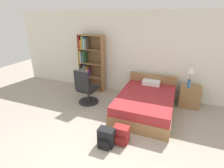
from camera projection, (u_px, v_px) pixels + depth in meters
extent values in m
plane|color=#A39989|center=(98.00, 166.00, 3.07)|extent=(14.00, 14.00, 0.00)
cube|color=silver|center=(142.00, 55.00, 5.37)|extent=(9.00, 0.06, 2.60)
cube|color=olive|center=(81.00, 62.00, 5.96)|extent=(0.02, 0.32, 1.87)
cube|color=olive|center=(103.00, 65.00, 5.68)|extent=(0.02, 0.32, 1.87)
cube|color=brown|center=(94.00, 62.00, 5.95)|extent=(0.85, 0.01, 1.87)
cube|color=olive|center=(93.00, 89.00, 6.17)|extent=(0.81, 0.31, 0.02)
cube|color=orange|center=(83.00, 83.00, 6.19)|extent=(0.04, 0.23, 0.35)
cube|color=orange|center=(84.00, 83.00, 6.17)|extent=(0.02, 0.21, 0.34)
cube|color=maroon|center=(85.00, 84.00, 6.16)|extent=(0.02, 0.21, 0.32)
cube|color=#7A387F|center=(86.00, 84.00, 6.14)|extent=(0.03, 0.18, 0.32)
cube|color=black|center=(87.00, 84.00, 6.15)|extent=(0.04, 0.26, 0.32)
cube|color=olive|center=(93.00, 76.00, 5.99)|extent=(0.81, 0.31, 0.02)
cube|color=navy|center=(82.00, 71.00, 6.04)|extent=(0.02, 0.25, 0.31)
cube|color=#665B51|center=(82.00, 72.00, 6.00)|extent=(0.03, 0.18, 0.28)
cube|color=gold|center=(84.00, 72.00, 6.01)|extent=(0.03, 0.24, 0.26)
cube|color=#665B51|center=(85.00, 70.00, 5.97)|extent=(0.04, 0.22, 0.38)
cube|color=navy|center=(86.00, 70.00, 5.93)|extent=(0.02, 0.18, 0.41)
cube|color=gold|center=(87.00, 71.00, 5.95)|extent=(0.02, 0.24, 0.37)
cube|color=gold|center=(88.00, 72.00, 5.93)|extent=(0.04, 0.19, 0.28)
cube|color=#7A387F|center=(89.00, 72.00, 5.92)|extent=(0.04, 0.20, 0.29)
cube|color=olive|center=(92.00, 63.00, 5.81)|extent=(0.81, 0.31, 0.02)
cube|color=gold|center=(81.00, 56.00, 5.82)|extent=(0.04, 0.21, 0.41)
cube|color=beige|center=(82.00, 57.00, 5.82)|extent=(0.02, 0.23, 0.38)
cube|color=navy|center=(83.00, 58.00, 5.81)|extent=(0.03, 0.21, 0.33)
cube|color=#665B51|center=(84.00, 58.00, 5.80)|extent=(0.03, 0.20, 0.32)
cube|color=#2D6638|center=(85.00, 57.00, 5.78)|extent=(0.02, 0.24, 0.40)
cube|color=olive|center=(91.00, 49.00, 5.64)|extent=(0.81, 0.31, 0.02)
cube|color=maroon|center=(80.00, 42.00, 5.63)|extent=(0.04, 0.19, 0.40)
cube|color=orange|center=(82.00, 44.00, 5.65)|extent=(0.04, 0.21, 0.27)
cube|color=gold|center=(83.00, 43.00, 5.61)|extent=(0.04, 0.21, 0.39)
cube|color=teal|center=(84.00, 42.00, 5.58)|extent=(0.02, 0.19, 0.41)
cube|color=beige|center=(85.00, 44.00, 5.61)|extent=(0.03, 0.24, 0.32)
cube|color=teal|center=(86.00, 43.00, 5.58)|extent=(0.03, 0.23, 0.36)
cube|color=#665B51|center=(87.00, 44.00, 5.56)|extent=(0.03, 0.18, 0.31)
cube|color=olive|center=(91.00, 35.00, 5.47)|extent=(0.85, 0.32, 0.02)
cube|color=olive|center=(145.00, 108.00, 4.68)|extent=(1.41, 2.00, 0.30)
cube|color=maroon|center=(146.00, 99.00, 4.58)|extent=(1.38, 1.96, 0.23)
cube|color=olive|center=(152.00, 86.00, 5.42)|extent=(1.41, 0.08, 0.78)
cube|color=white|center=(151.00, 83.00, 5.16)|extent=(0.50, 0.30, 0.12)
cylinder|color=#232326|center=(89.00, 101.00, 5.27)|extent=(0.59, 0.59, 0.04)
cylinder|color=#333338|center=(88.00, 96.00, 5.20)|extent=(0.06, 0.06, 0.35)
cube|color=black|center=(88.00, 89.00, 5.11)|extent=(0.52, 0.52, 0.10)
cube|color=black|center=(82.00, 81.00, 4.75)|extent=(0.44, 0.11, 0.57)
cube|color=olive|center=(189.00, 96.00, 4.95)|extent=(0.54, 0.41, 0.61)
sphere|color=tan|center=(190.00, 96.00, 4.72)|extent=(0.02, 0.02, 0.02)
cylinder|color=#B2B2B7|center=(189.00, 86.00, 4.83)|extent=(0.16, 0.16, 0.02)
cylinder|color=#B2B2B7|center=(190.00, 79.00, 4.76)|extent=(0.02, 0.02, 0.37)
cone|color=white|center=(192.00, 70.00, 4.66)|extent=(0.21, 0.21, 0.16)
cylinder|color=teal|center=(189.00, 84.00, 4.74)|extent=(0.08, 0.08, 0.21)
cylinder|color=#2D2D33|center=(189.00, 80.00, 4.69)|extent=(0.05, 0.05, 0.02)
cube|color=maroon|center=(121.00, 134.00, 3.60)|extent=(0.32, 0.21, 0.37)
cube|color=maroon|center=(119.00, 142.00, 3.51)|extent=(0.24, 0.07, 0.16)
cube|color=black|center=(106.00, 137.00, 3.50)|extent=(0.32, 0.20, 0.39)
cube|color=black|center=(104.00, 145.00, 3.41)|extent=(0.24, 0.07, 0.17)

